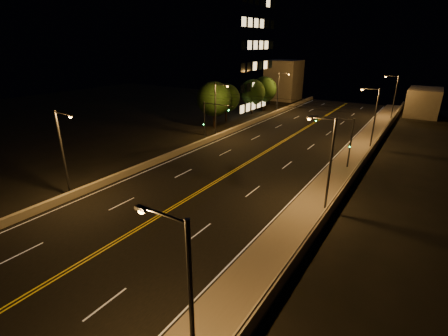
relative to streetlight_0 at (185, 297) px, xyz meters
The scene contains 25 objects.
ground 12.50m from the streetlight_0, behind, with size 160.00×160.00×0.00m, color black.
road 23.28m from the streetlight_0, 120.34° to the left, with size 18.00×120.00×0.02m, color black.
sidewalk 20.22m from the streetlight_0, 92.04° to the left, with size 3.60×120.00×0.30m, color slate.
curb 20.39m from the streetlight_0, 97.45° to the left, with size 0.14×120.00×0.15m, color slate.
parapet_wall 20.09m from the streetlight_0, 87.23° to the left, with size 0.30×120.00×1.00m, color #A59C89.
jersey_barrier 29.05m from the streetlight_0, 136.79° to the left, with size 0.45×120.00×0.73m, color #A59C89.
distant_building_right 71.38m from the streetlight_0, 85.98° to the left, with size 6.00×10.00×5.49m, color slate.
distant_building_left 79.72m from the streetlight_0, 110.18° to the left, with size 8.00×8.00×10.02m, color slate.
parapet_rail 19.99m from the streetlight_0, 87.23° to the left, with size 0.06×0.06×120.00m, color black.
lane_markings 23.22m from the streetlight_0, 120.43° to the left, with size 17.32×116.00×0.00m.
streetlight_0 is the anchor object (origin of this frame).
streetlight_1 19.01m from the streetlight_0, 90.00° to the left, with size 2.55×0.28×8.38m.
streetlight_2 40.96m from the streetlight_0, 90.00° to the left, with size 2.55×0.28×8.38m.
streetlight_3 63.31m from the streetlight_0, 90.00° to the left, with size 2.55×0.28×8.38m.
streetlight_4 23.10m from the streetlight_0, 157.88° to the left, with size 2.55×0.28×8.38m.
streetlight_5 40.39m from the streetlight_0, 122.00° to the left, with size 2.55×0.28×8.38m.
streetlight_6 61.90m from the streetlight_0, 110.23° to the left, with size 2.55×0.28×8.38m.
traffic_signal_right 30.78m from the streetlight_0, 92.79° to the left, with size 5.11×0.31×6.12m.
traffic_signal_left 36.84m from the streetlight_0, 123.45° to the left, with size 5.11×0.31×6.12m.
overhead_wires 31.44m from the streetlight_0, 111.53° to the left, with size 22.00×0.03×0.83m.
building_tower 65.73m from the streetlight_0, 124.22° to the left, with size 24.00×15.00×32.51m.
tree_0 46.55m from the streetlight_0, 122.85° to the left, with size 5.93×5.93×8.03m.
tree_1 51.61m from the streetlight_0, 120.51° to the left, with size 5.23×5.23×7.09m.
tree_2 59.36m from the streetlight_0, 115.37° to the left, with size 5.26×5.26×7.13m.
tree_3 62.98m from the streetlight_0, 113.24° to the left, with size 5.46×5.46×7.41m.
Camera 1 is at (18.03, -7.08, 13.92)m, focal length 26.00 mm.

